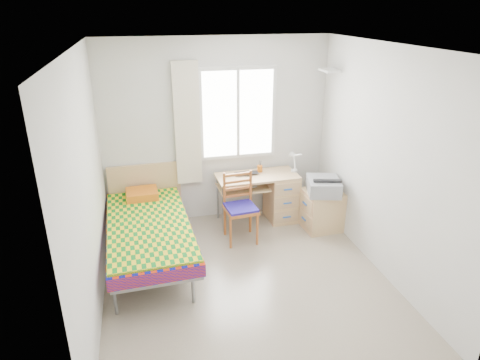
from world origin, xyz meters
name	(u,v)px	position (x,y,z in m)	size (l,w,h in m)	color
floor	(247,281)	(0.00, 0.00, 0.00)	(3.50, 3.50, 0.00)	#BCAD93
ceiling	(249,47)	(0.00, 0.00, 2.60)	(3.50, 3.50, 0.00)	white
wall_back	(217,132)	(0.00, 1.75, 1.30)	(3.20, 3.20, 0.00)	silver
wall_left	(87,191)	(-1.60, 0.00, 1.30)	(3.50, 3.50, 0.00)	silver
wall_right	(385,164)	(1.60, 0.00, 1.30)	(3.50, 3.50, 0.00)	silver
window	(238,114)	(0.30, 1.73, 1.55)	(1.10, 0.04, 1.30)	white
curtain	(187,125)	(-0.42, 1.68, 1.45)	(0.35, 0.05, 1.70)	beige
floating_shelf	(330,70)	(1.49, 1.40, 2.15)	(0.20, 0.32, 0.03)	white
bed	(149,226)	(-1.06, 0.78, 0.44)	(1.06, 2.14, 0.91)	gray
desk	(277,194)	(0.81, 1.42, 0.39)	(1.17, 0.56, 0.72)	tan
chair	(240,203)	(0.16, 0.99, 0.52)	(0.44, 0.44, 0.93)	#AC6121
cabinet	(322,210)	(1.35, 0.99, 0.28)	(0.55, 0.49, 0.57)	tan
printer	(323,186)	(1.32, 0.95, 0.67)	(0.53, 0.58, 0.21)	#929499
laptop	(248,175)	(0.37, 1.44, 0.73)	(0.34, 0.22, 0.03)	black
pen_cup	(260,169)	(0.58, 1.55, 0.77)	(0.07, 0.07, 0.09)	orange
task_lamp	(294,160)	(1.01, 1.33, 0.95)	(0.21, 0.31, 0.37)	white
book	(244,185)	(0.31, 1.43, 0.59)	(0.17, 0.23, 0.02)	gray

